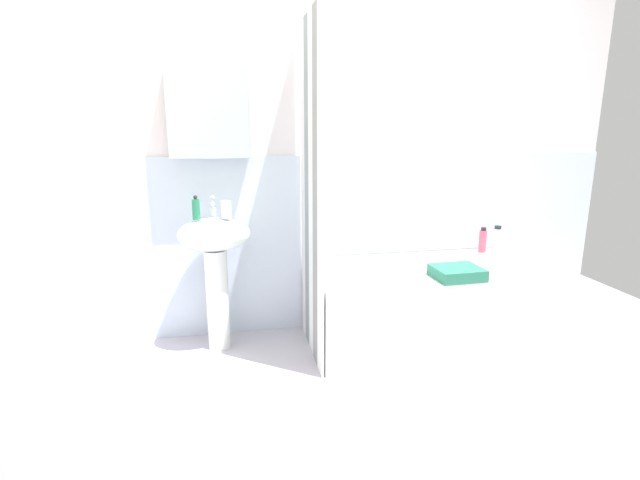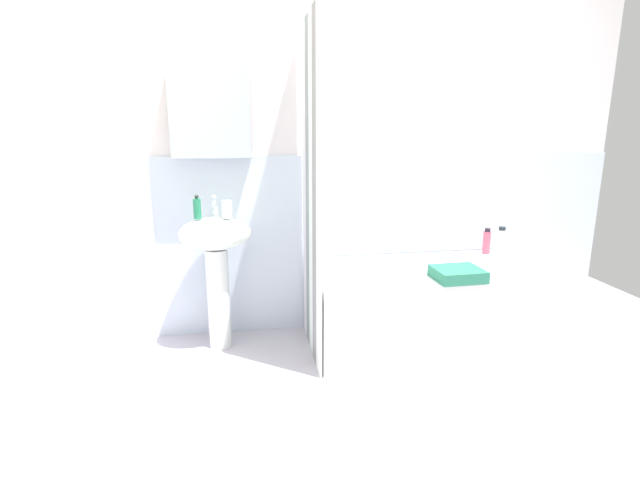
{
  "view_description": "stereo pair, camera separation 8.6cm",
  "coord_description": "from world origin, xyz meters",
  "views": [
    {
      "loc": [
        -0.88,
        -1.84,
        1.38
      ],
      "look_at": [
        -0.35,
        0.85,
        0.72
      ],
      "focal_mm": 26.5,
      "sensor_mm": 36.0,
      "label": 1
    },
    {
      "loc": [
        -0.8,
        -1.85,
        1.38
      ],
      "look_at": [
        -0.35,
        0.85,
        0.72
      ],
      "focal_mm": 26.5,
      "sensor_mm": 36.0,
      "label": 2
    }
  ],
  "objects": [
    {
      "name": "ground_plane",
      "position": [
        0.0,
        0.0,
        -0.02
      ],
      "size": [
        4.8,
        5.6,
        0.04
      ],
      "primitive_type": "cube",
      "color": "#BBB5C0"
    },
    {
      "name": "bathtub",
      "position": [
        0.35,
        0.87,
        0.25
      ],
      "size": [
        1.47,
        0.7,
        0.51
      ],
      "primitive_type": "cube",
      "color": "white",
      "rests_on": "ground_plane"
    },
    {
      "name": "sink",
      "position": [
        -0.98,
        1.03,
        0.62
      ],
      "size": [
        0.44,
        0.34,
        0.84
      ],
      "color": "white",
      "rests_on": "ground_plane"
    },
    {
      "name": "towel_folded",
      "position": [
        0.42,
        0.62,
        0.54
      ],
      "size": [
        0.28,
        0.24,
        0.07
      ],
      "primitive_type": "cube",
      "rotation": [
        0.0,
        0.0,
        0.04
      ],
      "color": "#2A755A",
      "rests_on": "bathtub"
    },
    {
      "name": "shower_curtain",
      "position": [
        -0.4,
        0.87,
        1.0
      ],
      "size": [
        0.01,
        0.7,
        2.0
      ],
      "color": "white",
      "rests_on": "ground_plane"
    },
    {
      "name": "soap_dispenser",
      "position": [
        -1.07,
        1.01,
        0.91
      ],
      "size": [
        0.05,
        0.05,
        0.15
      ],
      "color": "#247F56",
      "rests_on": "sink"
    },
    {
      "name": "conditioner_bottle",
      "position": [
        0.99,
        1.13,
        0.6
      ],
      "size": [
        0.07,
        0.07,
        0.19
      ],
      "color": "white",
      "rests_on": "bathtub"
    },
    {
      "name": "toothbrush_cup",
      "position": [
        -0.9,
        1.01,
        0.9
      ],
      "size": [
        0.06,
        0.06,
        0.11
      ],
      "primitive_type": "cylinder",
      "color": "silver",
      "rests_on": "sink"
    },
    {
      "name": "wall_back_tiled",
      "position": [
        -0.06,
        1.26,
        1.14
      ],
      "size": [
        3.6,
        0.18,
        2.4
      ],
      "color": "silver",
      "rests_on": "ground_plane"
    },
    {
      "name": "wall_left_tiled",
      "position": [
        -1.57,
        0.34,
        1.12
      ],
      "size": [
        0.07,
        1.81,
        2.4
      ],
      "color": "white",
      "rests_on": "ground_plane"
    },
    {
      "name": "lotion_bottle",
      "position": [
        0.88,
        1.13,
        0.59
      ],
      "size": [
        0.05,
        0.05,
        0.18
      ],
      "color": "#CF4D67",
      "rests_on": "bathtub"
    },
    {
      "name": "faucet",
      "position": [
        -0.98,
        1.11,
        0.9
      ],
      "size": [
        0.03,
        0.12,
        0.12
      ],
      "color": "silver",
      "rests_on": "sink"
    }
  ]
}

